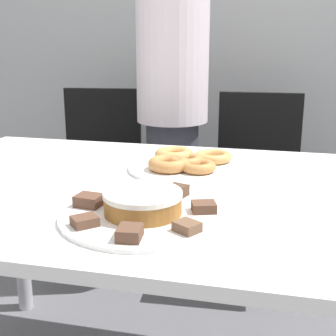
% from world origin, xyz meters
% --- Properties ---
extents(wall_back, '(8.00, 0.05, 2.60)m').
position_xyz_m(wall_back, '(0.00, 1.59, 1.30)').
color(wall_back, '#A8AAAD').
rests_on(wall_back, ground_plane).
extents(table, '(1.61, 0.98, 0.74)m').
position_xyz_m(table, '(0.00, 0.00, 0.66)').
color(table, white).
rests_on(table, ground_plane).
extents(person_standing, '(0.32, 0.32, 1.54)m').
position_xyz_m(person_standing, '(-0.20, 0.87, 0.81)').
color(person_standing, '#383842').
rests_on(person_standing, ground_plane).
extents(office_chair_left, '(0.50, 0.50, 0.87)m').
position_xyz_m(office_chair_left, '(-0.60, 0.96, 0.41)').
color(office_chair_left, black).
rests_on(office_chair_left, ground_plane).
extents(office_chair_right, '(0.47, 0.47, 0.87)m').
position_xyz_m(office_chair_right, '(0.19, 0.96, 0.41)').
color(office_chair_right, black).
rests_on(office_chair_right, ground_plane).
extents(plate_cake, '(0.38, 0.38, 0.01)m').
position_xyz_m(plate_cake, '(-0.02, -0.23, 0.75)').
color(plate_cake, white).
rests_on(plate_cake, table).
extents(plate_donuts, '(0.35, 0.35, 0.01)m').
position_xyz_m(plate_donuts, '(0.00, 0.18, 0.75)').
color(plate_donuts, white).
rests_on(plate_donuts, table).
extents(frosted_cake, '(0.18, 0.18, 0.05)m').
position_xyz_m(frosted_cake, '(-0.02, -0.23, 0.78)').
color(frosted_cake, '#9E662D').
rests_on(frosted_cake, plate_cake).
extents(lamington_0, '(0.06, 0.07, 0.03)m').
position_xyz_m(lamington_0, '(0.03, -0.10, 0.76)').
color(lamington_0, '#513828').
rests_on(lamington_0, plate_cake).
extents(lamington_1, '(0.06, 0.06, 0.03)m').
position_xyz_m(lamington_1, '(-0.09, -0.11, 0.76)').
color(lamington_1, '#513828').
rests_on(lamington_1, plate_cake).
extents(lamington_2, '(0.07, 0.06, 0.03)m').
position_xyz_m(lamington_2, '(-0.15, -0.21, 0.76)').
color(lamington_2, brown).
rests_on(lamington_2, plate_cake).
extents(lamington_3, '(0.07, 0.07, 0.02)m').
position_xyz_m(lamington_3, '(-0.12, -0.32, 0.76)').
color(lamington_3, brown).
rests_on(lamington_3, plate_cake).
extents(lamington_4, '(0.05, 0.06, 0.03)m').
position_xyz_m(lamington_4, '(-0.01, -0.36, 0.76)').
color(lamington_4, brown).
rests_on(lamington_4, plate_cake).
extents(lamington_5, '(0.06, 0.06, 0.02)m').
position_xyz_m(lamington_5, '(0.10, -0.30, 0.76)').
color(lamington_5, brown).
rests_on(lamington_5, plate_cake).
extents(lamington_6, '(0.07, 0.06, 0.02)m').
position_xyz_m(lamington_6, '(0.11, -0.18, 0.76)').
color(lamington_6, brown).
rests_on(lamington_6, plate_cake).
extents(donut_0, '(0.11, 0.11, 0.03)m').
position_xyz_m(donut_0, '(0.00, 0.18, 0.77)').
color(donut_0, '#C68447').
rests_on(donut_0, plate_donuts).
extents(donut_1, '(0.11, 0.11, 0.03)m').
position_xyz_m(donut_1, '(0.05, 0.14, 0.77)').
color(donut_1, '#C68447').
rests_on(donut_1, plate_donuts).
extents(donut_2, '(0.12, 0.12, 0.03)m').
position_xyz_m(donut_2, '(0.07, 0.26, 0.77)').
color(donut_2, tan).
rests_on(donut_2, plate_donuts).
extents(donut_3, '(0.12, 0.12, 0.04)m').
position_xyz_m(donut_3, '(-0.05, 0.24, 0.77)').
color(donut_3, tan).
rests_on(donut_3, plate_donuts).
extents(donut_4, '(0.12, 0.12, 0.04)m').
position_xyz_m(donut_4, '(-0.04, 0.13, 0.77)').
color(donut_4, '#C68447').
rests_on(donut_4, plate_donuts).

